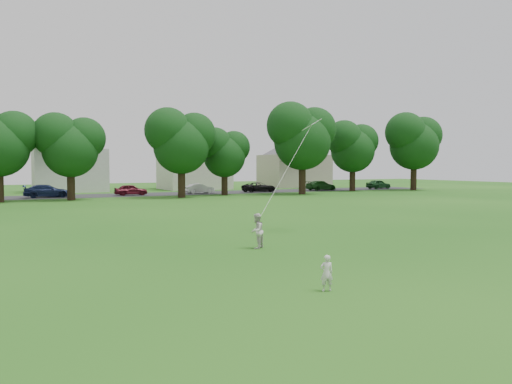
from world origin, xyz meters
TOP-DOWN VIEW (x-y plane):
  - ground at (0.00, 0.00)m, footprint 160.00×160.00m
  - street at (0.00, 42.00)m, footprint 90.00×7.00m
  - toddler at (-0.39, -2.15)m, footprint 0.38×0.30m
  - older_boy at (1.04, 4.42)m, footprint 0.83×0.81m
  - kite at (3.35, 6.03)m, footprint 2.83×2.19m
  - tree_row at (1.94, 35.65)m, footprint 83.25×9.74m
  - parked_cars at (5.82, 41.00)m, footprint 71.57×2.05m
  - house_row at (-0.24, 52.00)m, footprint 76.81×13.27m

SIDE VIEW (x-z plane):
  - ground at x=0.00m, z-range 0.00..0.00m
  - street at x=0.00m, z-range 0.00..0.01m
  - toddler at x=-0.39m, z-range 0.00..0.92m
  - parked_cars at x=5.82m, z-range -0.04..1.25m
  - older_boy at x=1.04m, z-range 0.00..1.34m
  - kite at x=3.35m, z-range -0.46..6.54m
  - house_row at x=-0.24m, z-range -0.38..10.18m
  - tree_row at x=1.94m, z-range 0.71..12.31m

